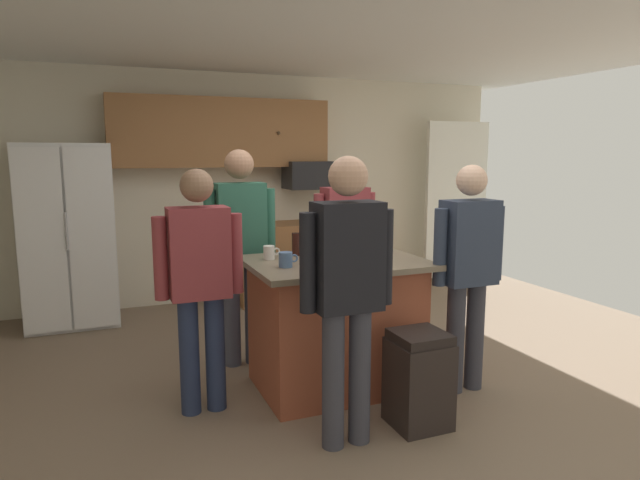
% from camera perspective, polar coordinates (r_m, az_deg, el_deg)
% --- Properties ---
extents(floor, '(7.04, 7.04, 0.00)m').
position_cam_1_polar(floor, '(4.29, 3.58, -14.46)').
color(floor, '#7F6B56').
rests_on(floor, ground).
extents(ceiling, '(7.04, 7.04, 0.00)m').
position_cam_1_polar(ceiling, '(4.03, 3.97, 21.81)').
color(ceiling, white).
extents(back_wall, '(6.40, 0.10, 2.60)m').
position_cam_1_polar(back_wall, '(6.58, -6.96, 5.41)').
color(back_wall, beige).
rests_on(back_wall, ground).
extents(french_door_window_panel, '(0.90, 0.06, 2.00)m').
position_cam_1_polar(french_door_window_panel, '(7.36, 13.92, 4.03)').
color(french_door_window_panel, white).
rests_on(french_door_window_panel, ground).
extents(cabinet_run_upper, '(2.40, 0.38, 0.75)m').
position_cam_1_polar(cabinet_run_upper, '(6.28, -10.17, 10.88)').
color(cabinet_run_upper, '#936038').
extents(cabinet_run_lower, '(1.80, 0.63, 0.90)m').
position_cam_1_polar(cabinet_run_lower, '(6.57, -1.02, -2.01)').
color(cabinet_run_lower, '#936038').
rests_on(cabinet_run_lower, ground).
extents(refrigerator, '(0.86, 0.76, 1.80)m').
position_cam_1_polar(refrigerator, '(5.98, -24.60, 0.44)').
color(refrigerator, white).
rests_on(refrigerator, ground).
extents(microwave_over_range, '(0.56, 0.40, 0.32)m').
position_cam_1_polar(microwave_over_range, '(6.47, -1.11, 6.75)').
color(microwave_over_range, black).
extents(kitchen_island, '(1.25, 0.92, 0.95)m').
position_cam_1_polar(kitchen_island, '(4.05, 1.61, -8.61)').
color(kitchen_island, '#9E4C33').
rests_on(kitchen_island, ground).
extents(person_guest_right, '(0.57, 0.22, 1.69)m').
position_cam_1_polar(person_guest_right, '(3.12, 2.84, -4.48)').
color(person_guest_right, '#383842').
rests_on(person_guest_right, ground).
extents(person_guest_left, '(0.57, 0.22, 1.63)m').
position_cam_1_polar(person_guest_left, '(4.01, 15.11, -2.38)').
color(person_guest_left, '#383842').
rests_on(person_guest_left, ground).
extents(person_elder_center, '(0.57, 0.23, 1.73)m').
position_cam_1_polar(person_elder_center, '(4.40, -8.21, -0.23)').
color(person_elder_center, '#4C5166').
rests_on(person_elder_center, ground).
extents(person_guest_by_door, '(0.57, 0.22, 1.61)m').
position_cam_1_polar(person_guest_by_door, '(3.63, -12.36, -3.64)').
color(person_guest_by_door, '#232D4C').
rests_on(person_guest_by_door, ground).
extents(person_host_foreground, '(0.57, 0.22, 1.67)m').
position_cam_1_polar(person_host_foreground, '(4.76, 2.58, -0.01)').
color(person_host_foreground, '#4C5166').
rests_on(person_host_foreground, ground).
extents(mug_blue_stoneware, '(0.13, 0.09, 0.10)m').
position_cam_1_polar(mug_blue_stoneware, '(3.69, -3.55, -2.04)').
color(mug_blue_stoneware, '#4C6B99').
rests_on(mug_blue_stoneware, kitchen_island).
extents(mug_ceramic_white, '(0.12, 0.08, 0.10)m').
position_cam_1_polar(mug_ceramic_white, '(3.96, -5.27, -1.30)').
color(mug_ceramic_white, white).
rests_on(mug_ceramic_white, kitchen_island).
extents(glass_pilsner, '(0.07, 0.07, 0.14)m').
position_cam_1_polar(glass_pilsner, '(4.26, 3.91, -0.30)').
color(glass_pilsner, black).
rests_on(glass_pilsner, kitchen_island).
extents(tumbler_amber, '(0.07, 0.07, 0.17)m').
position_cam_1_polar(tumbler_amber, '(4.09, -2.47, -0.45)').
color(tumbler_amber, black).
rests_on(tumbler_amber, kitchen_island).
extents(serving_tray, '(0.44, 0.30, 0.04)m').
position_cam_1_polar(serving_tray, '(3.93, 1.78, -1.78)').
color(serving_tray, '#B7B7BC').
rests_on(serving_tray, kitchen_island).
extents(trash_bin, '(0.34, 0.34, 0.61)m').
position_cam_1_polar(trash_bin, '(3.61, 10.19, -14.04)').
color(trash_bin, black).
rests_on(trash_bin, ground).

